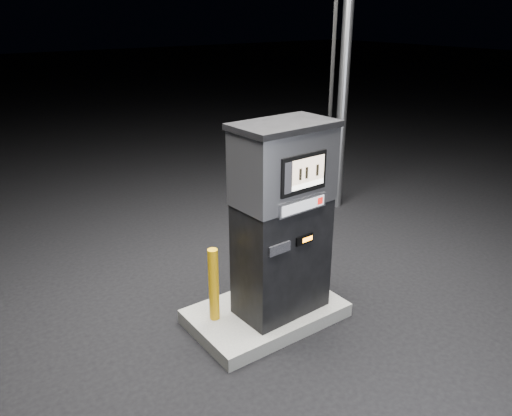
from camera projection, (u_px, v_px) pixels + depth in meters
ground at (266, 319)px, 5.41m from camera, size 80.00×80.00×0.00m
pump_island at (266, 313)px, 5.38m from camera, size 1.60×1.00×0.15m
fuel_dispenser at (283, 219)px, 4.96m from camera, size 1.11×0.64×4.16m
bollard_left at (214, 285)px, 5.02m from camera, size 0.14×0.14×0.79m
bollard_right at (295, 248)px, 5.62m from camera, size 0.15×0.15×0.94m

